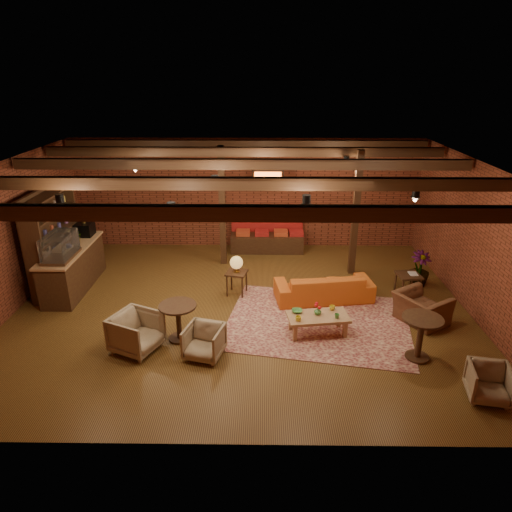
{
  "coord_description": "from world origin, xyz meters",
  "views": [
    {
      "loc": [
        0.45,
        -9.0,
        4.97
      ],
      "look_at": [
        0.32,
        0.2,
        1.19
      ],
      "focal_mm": 32.0,
      "sensor_mm": 36.0,
      "label": 1
    }
  ],
  "objects_px": {
    "side_table_lamp": "(236,265)",
    "round_table_left": "(178,316)",
    "armchair_right": "(422,304)",
    "sofa": "(324,287)",
    "side_table_book": "(409,276)",
    "plant_tall": "(425,235)",
    "armchair_a": "(136,331)",
    "round_table_right": "(421,331)",
    "armchair_b": "(204,340)",
    "armchair_far": "(489,382)",
    "coffee_table": "(317,317)"
  },
  "relations": [
    {
      "from": "side_table_lamp",
      "to": "round_table_left",
      "type": "xyz_separation_m",
      "value": [
        -1.03,
        -1.99,
        -0.22
      ]
    },
    {
      "from": "armchair_b",
      "to": "plant_tall",
      "type": "xyz_separation_m",
      "value": [
        4.93,
        3.09,
        0.98
      ]
    },
    {
      "from": "armchair_a",
      "to": "sofa",
      "type": "bearing_deg",
      "value": -36.06
    },
    {
      "from": "sofa",
      "to": "armchair_right",
      "type": "relative_size",
      "value": 2.24
    },
    {
      "from": "coffee_table",
      "to": "side_table_book",
      "type": "relative_size",
      "value": 2.16
    },
    {
      "from": "armchair_far",
      "to": "armchair_a",
      "type": "bearing_deg",
      "value": 178.51
    },
    {
      "from": "armchair_a",
      "to": "side_table_book",
      "type": "relative_size",
      "value": 1.39
    },
    {
      "from": "armchair_a",
      "to": "round_table_right",
      "type": "relative_size",
      "value": 0.97
    },
    {
      "from": "armchair_b",
      "to": "armchair_far",
      "type": "distance_m",
      "value": 4.86
    },
    {
      "from": "coffee_table",
      "to": "round_table_left",
      "type": "height_order",
      "value": "round_table_left"
    },
    {
      "from": "round_table_left",
      "to": "plant_tall",
      "type": "bearing_deg",
      "value": 24.59
    },
    {
      "from": "coffee_table",
      "to": "round_table_right",
      "type": "height_order",
      "value": "round_table_right"
    },
    {
      "from": "round_table_left",
      "to": "round_table_right",
      "type": "relative_size",
      "value": 0.89
    },
    {
      "from": "round_table_left",
      "to": "armchair_right",
      "type": "bearing_deg",
      "value": 8.32
    },
    {
      "from": "sofa",
      "to": "side_table_lamp",
      "type": "xyz_separation_m",
      "value": [
        -2.02,
        0.25,
        0.41
      ]
    },
    {
      "from": "armchair_b",
      "to": "sofa",
      "type": "bearing_deg",
      "value": 58.16
    },
    {
      "from": "round_table_left",
      "to": "armchair_far",
      "type": "height_order",
      "value": "round_table_left"
    },
    {
      "from": "plant_tall",
      "to": "side_table_lamp",
      "type": "bearing_deg",
      "value": -173.29
    },
    {
      "from": "sofa",
      "to": "round_table_left",
      "type": "relative_size",
      "value": 2.91
    },
    {
      "from": "armchair_far",
      "to": "side_table_lamp",
      "type": "bearing_deg",
      "value": 149.97
    },
    {
      "from": "sofa",
      "to": "armchair_far",
      "type": "relative_size",
      "value": 3.42
    },
    {
      "from": "side_table_lamp",
      "to": "plant_tall",
      "type": "height_order",
      "value": "plant_tall"
    },
    {
      "from": "coffee_table",
      "to": "armchair_right",
      "type": "bearing_deg",
      "value": 12.36
    },
    {
      "from": "side_table_lamp",
      "to": "armchair_right",
      "type": "bearing_deg",
      "value": -17.73
    },
    {
      "from": "sofa",
      "to": "armchair_a",
      "type": "relative_size",
      "value": 2.68
    },
    {
      "from": "round_table_left",
      "to": "armchair_right",
      "type": "relative_size",
      "value": 0.77
    },
    {
      "from": "coffee_table",
      "to": "armchair_a",
      "type": "height_order",
      "value": "armchair_a"
    },
    {
      "from": "armchair_b",
      "to": "round_table_right",
      "type": "bearing_deg",
      "value": 15.09
    },
    {
      "from": "armchair_right",
      "to": "armchair_far",
      "type": "height_order",
      "value": "armchair_right"
    },
    {
      "from": "sofa",
      "to": "round_table_right",
      "type": "relative_size",
      "value": 2.59
    },
    {
      "from": "sofa",
      "to": "side_table_lamp",
      "type": "height_order",
      "value": "side_table_lamp"
    },
    {
      "from": "coffee_table",
      "to": "armchair_a",
      "type": "xyz_separation_m",
      "value": [
        -3.48,
        -0.62,
        0.04
      ]
    },
    {
      "from": "side_table_lamp",
      "to": "armchair_right",
      "type": "xyz_separation_m",
      "value": [
        3.94,
        -1.26,
        -0.3
      ]
    },
    {
      "from": "round_table_left",
      "to": "plant_tall",
      "type": "height_order",
      "value": "plant_tall"
    },
    {
      "from": "coffee_table",
      "to": "armchair_far",
      "type": "distance_m",
      "value": 3.2
    },
    {
      "from": "sofa",
      "to": "armchair_right",
      "type": "distance_m",
      "value": 2.17
    },
    {
      "from": "armchair_a",
      "to": "armchair_b",
      "type": "xyz_separation_m",
      "value": [
        1.3,
        -0.2,
        -0.07
      ]
    },
    {
      "from": "round_table_right",
      "to": "side_table_book",
      "type": "bearing_deg",
      "value": 78.19
    },
    {
      "from": "round_table_left",
      "to": "armchair_a",
      "type": "height_order",
      "value": "armchair_a"
    },
    {
      "from": "coffee_table",
      "to": "side_table_lamp",
      "type": "relative_size",
      "value": 1.34
    },
    {
      "from": "side_table_lamp",
      "to": "side_table_book",
      "type": "xyz_separation_m",
      "value": [
        4.0,
        -0.08,
        -0.2
      ]
    },
    {
      "from": "armchair_a",
      "to": "armchair_far",
      "type": "bearing_deg",
      "value": -77.5
    },
    {
      "from": "side_table_book",
      "to": "plant_tall",
      "type": "distance_m",
      "value": 1.1
    },
    {
      "from": "armchair_a",
      "to": "round_table_right",
      "type": "xyz_separation_m",
      "value": [
        5.25,
        -0.21,
        0.16
      ]
    },
    {
      "from": "coffee_table",
      "to": "round_table_right",
      "type": "distance_m",
      "value": 1.97
    },
    {
      "from": "armchair_right",
      "to": "round_table_right",
      "type": "xyz_separation_m",
      "value": [
        -0.46,
        -1.32,
        0.14
      ]
    },
    {
      "from": "armchair_a",
      "to": "armchair_right",
      "type": "distance_m",
      "value": 5.82
    },
    {
      "from": "coffee_table",
      "to": "round_table_left",
      "type": "relative_size",
      "value": 1.69
    },
    {
      "from": "coffee_table",
      "to": "armchair_far",
      "type": "xyz_separation_m",
      "value": [
        2.55,
        -1.93,
        -0.05
      ]
    },
    {
      "from": "armchair_b",
      "to": "round_table_right",
      "type": "xyz_separation_m",
      "value": [
        3.95,
        -0.01,
        0.23
      ]
    }
  ]
}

